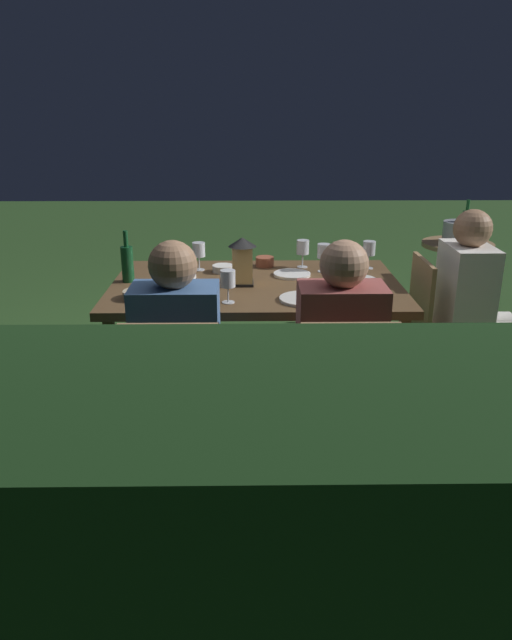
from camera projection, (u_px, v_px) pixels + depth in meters
ground_plane at (256, 401)px, 3.62m from camera, size 16.00×16.00×0.00m
dining_table at (256, 292)px, 3.38m from camera, size 1.61×1.02×0.74m
chair_side_right_b at (175, 398)px, 2.60m from camera, size 0.42×0.40×0.87m
person_in_blue at (179, 348)px, 2.73m from camera, size 0.38×0.47×1.15m
chair_head_near at (438, 324)px, 3.47m from camera, size 0.40×0.42×0.87m
person_in_cream at (475, 299)px, 3.42m from camera, size 0.48×0.38×1.15m
chair_side_right_a at (342, 397)px, 2.61m from camera, size 0.42×0.40×0.87m
person_in_rust at (338, 347)px, 2.74m from camera, size 0.38×0.47×1.15m
lantern_centerpiece at (242, 259)px, 3.29m from camera, size 0.15×0.15×0.27m
green_bottle_on_table at (127, 263)px, 3.35m from camera, size 0.07×0.07×0.29m
wine_glass_a at (228, 280)px, 2.99m from camera, size 0.08×0.08×0.17m
wine_glass_b at (324, 253)px, 3.55m from camera, size 0.08×0.08×0.17m
wine_glass_c at (303, 249)px, 3.65m from camera, size 0.08×0.08×0.17m
wine_glass_d at (369, 250)px, 3.62m from camera, size 0.08×0.08×0.17m
wine_glass_e at (199, 251)px, 3.59m from camera, size 0.08×0.08×0.17m
plate_a at (178, 277)px, 3.46m from camera, size 0.21×0.21×0.01m
plate_b at (304, 299)px, 3.06m from camera, size 0.25×0.25×0.01m
plate_c at (358, 280)px, 3.39m from camera, size 0.22×0.22×0.01m
plate_d at (292, 274)px, 3.51m from camera, size 0.22×0.22×0.01m
bowl_olives at (138, 294)px, 3.09m from camera, size 0.15×0.15×0.04m
bowl_bread at (265, 261)px, 3.70m from camera, size 0.11×0.11×0.06m
bowl_salad at (223, 268)px, 3.58m from camera, size 0.13×0.13×0.04m
side_table at (455, 268)px, 4.91m from camera, size 0.57×0.57×0.63m
ice_bucket at (460, 231)px, 4.80m from camera, size 0.26×0.26×0.34m
hedge_backdrop at (271, 639)px, 1.28m from camera, size 6.12×0.62×1.21m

